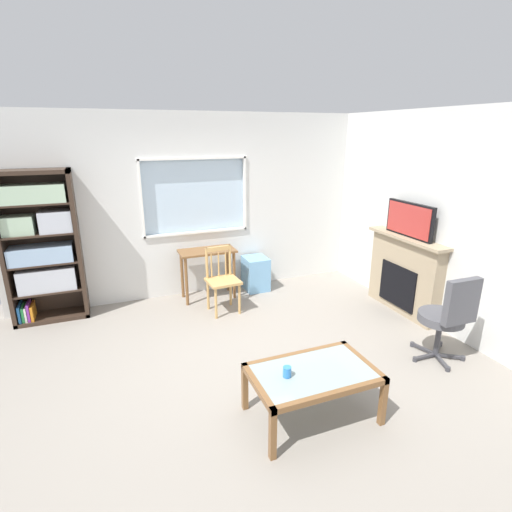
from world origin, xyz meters
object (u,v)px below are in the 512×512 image
object	(u,v)px
bookshelf	(41,244)
fireplace	(404,274)
wooden_chair	(222,279)
plastic_drawer_unit	(256,273)
tv	(410,220)
office_chair	(448,315)
coffee_table	(313,377)
desk_under_window	(207,260)
sippy_cup	(287,372)

from	to	relation	value
bookshelf	fireplace	size ratio (longest dim) A/B	1.51
wooden_chair	fireplace	distance (m)	2.49
wooden_chair	fireplace	bearing A→B (deg)	-21.52
plastic_drawer_unit	tv	distance (m)	2.40
plastic_drawer_unit	office_chair	xyz separation A→B (m)	(1.14, -2.66, 0.29)
bookshelf	fireplace	xyz separation A→B (m)	(4.50, -1.53, -0.49)
plastic_drawer_unit	coffee_table	distance (m)	2.98
desk_under_window	office_chair	world-z (taller)	office_chair
office_chair	fireplace	bearing A→B (deg)	68.91
office_chair	bookshelf	bearing A→B (deg)	146.13
plastic_drawer_unit	coffee_table	bearing A→B (deg)	-101.99
desk_under_window	sippy_cup	xyz separation A→B (m)	(-0.08, -2.85, -0.09)
bookshelf	wooden_chair	xyz separation A→B (m)	(2.19, -0.62, -0.57)
bookshelf	wooden_chair	bearing A→B (deg)	-15.81
coffee_table	plastic_drawer_unit	bearing A→B (deg)	78.01
tv	coffee_table	bearing A→B (deg)	-146.84
sippy_cup	bookshelf	bearing A→B (deg)	124.70
desk_under_window	coffee_table	world-z (taller)	desk_under_window
desk_under_window	office_chair	distance (m)	3.24
sippy_cup	office_chair	bearing A→B (deg)	6.87
wooden_chair	plastic_drawer_unit	xyz separation A→B (m)	(0.72, 0.56, -0.20)
wooden_chair	coffee_table	bearing A→B (deg)	-87.61
fireplace	sippy_cup	xyz separation A→B (m)	(-2.46, -1.43, -0.04)
fireplace	tv	xyz separation A→B (m)	(-0.02, -0.00, 0.76)
bookshelf	coffee_table	xyz separation A→B (m)	(2.29, -2.97, -0.63)
bookshelf	desk_under_window	world-z (taller)	bookshelf
office_chair	desk_under_window	bearing A→B (deg)	126.35
plastic_drawer_unit	office_chair	distance (m)	2.91
wooden_chair	office_chair	world-z (taller)	office_chair
plastic_drawer_unit	sippy_cup	world-z (taller)	sippy_cup
coffee_table	office_chair	bearing A→B (deg)	8.09
fireplace	office_chair	xyz separation A→B (m)	(-0.46, -1.18, 0.02)
plastic_drawer_unit	coffee_table	world-z (taller)	plastic_drawer_unit
tv	bookshelf	bearing A→B (deg)	161.14
plastic_drawer_unit	coffee_table	size ratio (longest dim) A/B	0.49
desk_under_window	plastic_drawer_unit	size ratio (longest dim) A/B	1.56
fireplace	coffee_table	xyz separation A→B (m)	(-2.21, -1.43, -0.14)
plastic_drawer_unit	tv	xyz separation A→B (m)	(1.58, -1.48, 1.04)
tv	plastic_drawer_unit	bearing A→B (deg)	136.92
plastic_drawer_unit	tv	world-z (taller)	tv
office_chair	sippy_cup	bearing A→B (deg)	-173.13
office_chair	wooden_chair	bearing A→B (deg)	131.50
fireplace	plastic_drawer_unit	bearing A→B (deg)	137.24
desk_under_window	wooden_chair	distance (m)	0.54
wooden_chair	plastic_drawer_unit	world-z (taller)	wooden_chair
office_chair	coffee_table	xyz separation A→B (m)	(-1.76, -0.25, -0.16)
bookshelf	plastic_drawer_unit	xyz separation A→B (m)	(2.91, -0.06, -0.77)
fireplace	tv	bearing A→B (deg)	-180.00
bookshelf	desk_under_window	xyz separation A→B (m)	(2.13, -0.11, -0.43)
bookshelf	sippy_cup	world-z (taller)	bookshelf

